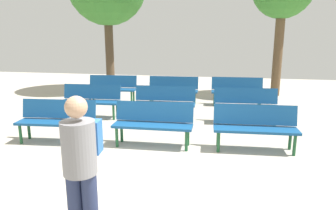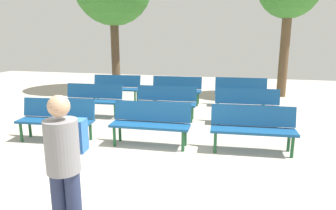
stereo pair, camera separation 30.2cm
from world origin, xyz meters
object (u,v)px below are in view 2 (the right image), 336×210
at_px(bench_r2_c0, 116,86).
at_px(bench_r0_c0, 57,117).
at_px(bench_r2_c2, 241,90).
at_px(bench_r0_c2, 253,126).
at_px(visitor_with_backpack, 65,162).
at_px(bench_r1_c2, 247,104).
at_px(bench_r0_c1, 151,121).
at_px(bench_r1_c0, 93,98).
at_px(bench_r1_c1, 166,100).
at_px(bench_r2_c1, 176,88).

bearing_deg(bench_r2_c0, bench_r0_c0, -90.51).
bearing_deg(bench_r2_c2, bench_r0_c2, -89.41).
bearing_deg(visitor_with_backpack, bench_r1_c2, -116.36).
distance_m(bench_r0_c1, bench_r1_c0, 2.85).
bearing_deg(visitor_with_backpack, bench_r0_c2, -127.53).
height_order(bench_r1_c2, visitor_with_backpack, visitor_with_backpack).
relative_size(bench_r1_c0, visitor_with_backpack, 0.98).
xyz_separation_m(bench_r1_c1, bench_r2_c2, (1.93, 2.05, 0.00)).
height_order(bench_r0_c1, bench_r1_c2, same).
height_order(bench_r2_c0, visitor_with_backpack, visitor_with_backpack).
distance_m(bench_r2_c0, bench_r2_c1, 2.04).
bearing_deg(bench_r1_c2, bench_r1_c0, 178.19).
bearing_deg(bench_r1_c0, bench_r2_c1, 43.19).
relative_size(bench_r1_c0, bench_r1_c2, 0.99).
height_order(bench_r0_c1, bench_r2_c0, same).
bearing_deg(bench_r2_c2, bench_r1_c1, -136.08).
xyz_separation_m(bench_r0_c1, bench_r1_c0, (-2.18, 1.84, 0.00)).
height_order(bench_r1_c0, bench_r1_c2, same).
relative_size(bench_r1_c2, bench_r2_c1, 1.01).
xyz_separation_m(bench_r1_c2, bench_r2_c2, (-0.16, 1.99, 0.00)).
bearing_deg(bench_r2_c0, bench_r1_c1, -43.95).
bearing_deg(bench_r1_c1, bench_r0_c1, -89.27).
relative_size(bench_r0_c2, visitor_with_backpack, 0.99).
relative_size(bench_r2_c0, bench_r2_c2, 1.01).
relative_size(bench_r0_c1, bench_r1_c0, 0.99).
bearing_deg(bench_r0_c1, bench_r2_c2, 64.71).
height_order(bench_r0_c1, visitor_with_backpack, visitor_with_backpack).
height_order(bench_r2_c1, visitor_with_backpack, visitor_with_backpack).
relative_size(bench_r1_c2, visitor_with_backpack, 0.99).
height_order(bench_r1_c0, bench_r2_c1, same).
distance_m(bench_r0_c2, bench_r2_c1, 4.37).
bearing_deg(bench_r0_c2, bench_r2_c2, 90.01).
bearing_deg(bench_r0_c1, bench_r0_c0, -177.30).
relative_size(bench_r0_c2, bench_r1_c1, 1.00).
bearing_deg(bench_r0_c0, bench_r1_c2, 24.06).
distance_m(bench_r2_c2, visitor_with_backpack, 7.38).
bearing_deg(bench_r1_c2, bench_r0_c2, -92.37).
bearing_deg(bench_r2_c1, bench_r2_c0, -178.69).
distance_m(bench_r2_c1, bench_r2_c2, 2.03).
xyz_separation_m(bench_r0_c1, bench_r2_c2, (1.77, 4.02, 0.00)).
bearing_deg(visitor_with_backpack, bench_r2_c2, -109.73).
height_order(bench_r0_c1, bench_r1_c1, same).
height_order(bench_r0_c0, bench_r2_c1, same).
distance_m(bench_r1_c0, bench_r2_c0, 1.91).
bearing_deg(bench_r0_c0, bench_r2_c0, 88.94).
bearing_deg(bench_r1_c0, bench_r2_c2, 25.79).
bearing_deg(bench_r0_c2, bench_r2_c0, 136.40).
height_order(bench_r0_c0, visitor_with_backpack, visitor_with_backpack).
relative_size(bench_r0_c1, bench_r0_c2, 0.99).
bearing_deg(bench_r1_c0, bench_r2_c0, 90.11).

